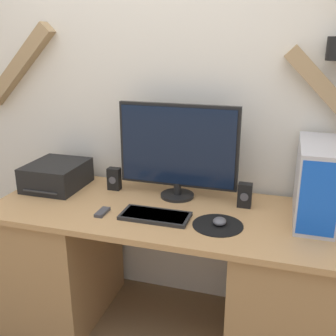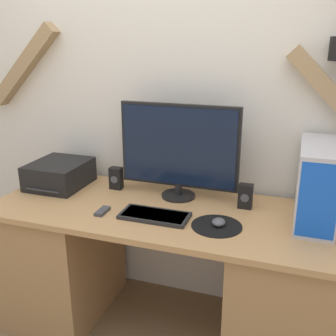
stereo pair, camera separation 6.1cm
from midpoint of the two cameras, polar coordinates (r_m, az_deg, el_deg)
The scene contains 11 objects.
wall_back at distance 2.24m, azimuth 3.94°, elevation 12.62°, with size 6.40×0.18×2.70m.
desk at distance 2.20m, azimuth 0.16°, elevation -14.50°, with size 1.79×0.70×0.75m.
monitor at distance 2.09m, azimuth 2.42°, elevation 2.81°, with size 0.65×0.18×0.51m.
keyboard at distance 1.93m, azimuth -1.05°, elevation -6.91°, with size 0.34×0.16×0.02m.
mousepad at distance 1.87m, azimuth 8.01°, elevation -8.32°, with size 0.24×0.24×0.00m.
mouse at distance 1.86m, azimuth 8.28°, elevation -7.78°, with size 0.06×0.07×0.03m.
computer_tower at distance 1.98m, azimuth 21.62°, elevation -2.09°, with size 0.18×0.47×0.37m.
printer at distance 2.39m, azimuth -14.79°, elevation -0.86°, with size 0.30×0.35×0.14m.
speaker_left at distance 2.29m, azimuth -6.79°, elevation -1.48°, with size 0.07×0.05×0.13m.
speaker_right at distance 2.06m, azimuth 12.01°, elevation -4.03°, with size 0.07×0.05×0.13m.
remote_control at distance 2.01m, azimuth -8.65°, elevation -6.23°, with size 0.04×0.11×0.02m.
Camera 2 is at (0.62, -1.39, 1.59)m, focal length 42.00 mm.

